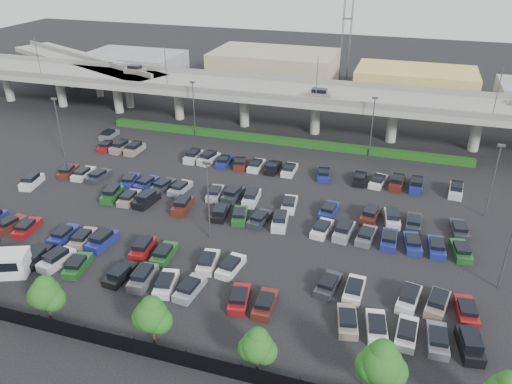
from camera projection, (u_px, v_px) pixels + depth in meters
The scene contains 10 objects.
ground at pixel (232, 208), 68.74m from camera, with size 280.00×280.00×0.00m, color black.
overpass at pixel (289, 95), 92.72m from camera, with size 150.00×13.00×15.80m.
on_ramp at pixel (84, 63), 115.98m from camera, with size 50.93×30.13×8.80m.
hedge at pixel (279, 141), 89.67m from camera, with size 66.00×1.60×1.10m, color #153810.
fence at pixel (125, 344), 44.62m from camera, with size 70.00×0.10×2.00m.
tree_row at pixel (137, 312), 44.46m from camera, with size 65.07×3.66×5.94m.
parked_cars at pixel (224, 216), 65.47m from camera, with size 63.10×41.54×1.67m.
light_poles at pixel (208, 157), 68.67m from camera, with size 66.90×48.38×10.30m.
distant_buildings at pixel (372, 78), 116.08m from camera, with size 138.00×24.00×9.00m.
comm_tower at pixel (348, 16), 123.19m from camera, with size 2.40×2.40×30.00m.
Camera 1 is at (21.20, -56.29, 33.50)m, focal length 35.00 mm.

